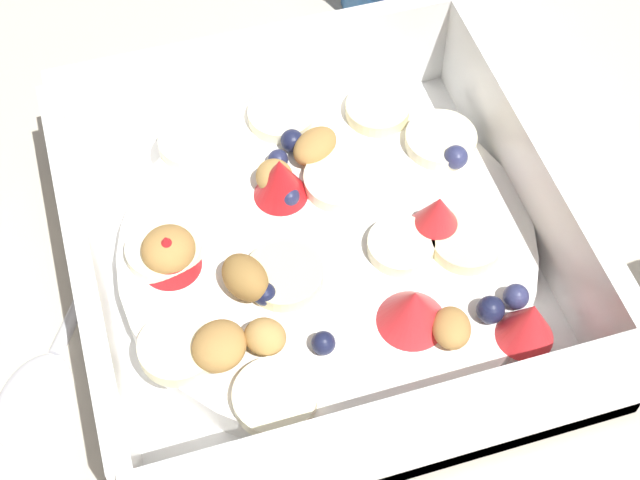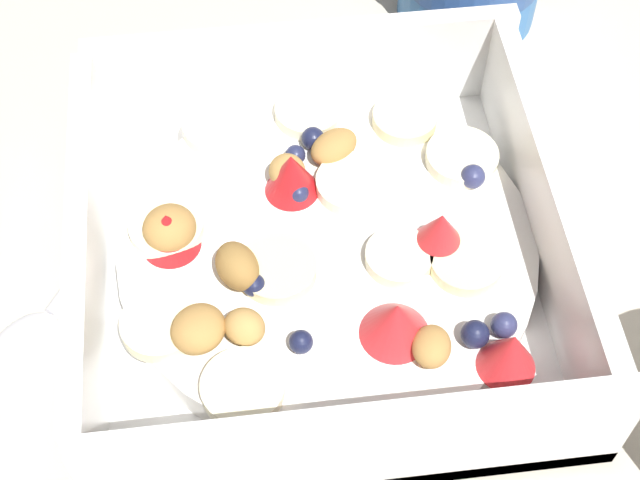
% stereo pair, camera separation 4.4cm
% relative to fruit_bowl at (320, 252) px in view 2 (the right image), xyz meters
% --- Properties ---
extents(ground_plane, '(2.40, 2.40, 0.00)m').
position_rel_fruit_bowl_xyz_m(ground_plane, '(0.00, -0.01, -0.02)').
color(ground_plane, beige).
extents(fruit_bowl, '(0.22, 0.22, 0.06)m').
position_rel_fruit_bowl_xyz_m(fruit_bowl, '(0.00, 0.00, 0.00)').
color(fruit_bowl, white).
rests_on(fruit_bowl, ground).
extents(spoon, '(0.11, 0.16, 0.01)m').
position_rel_fruit_bowl_xyz_m(spoon, '(-0.13, -0.00, -0.02)').
color(spoon, silver).
rests_on(spoon, ground).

